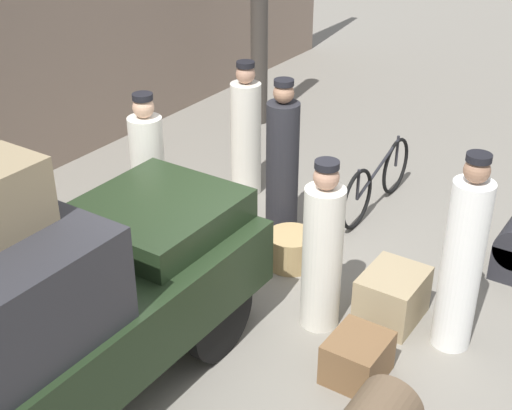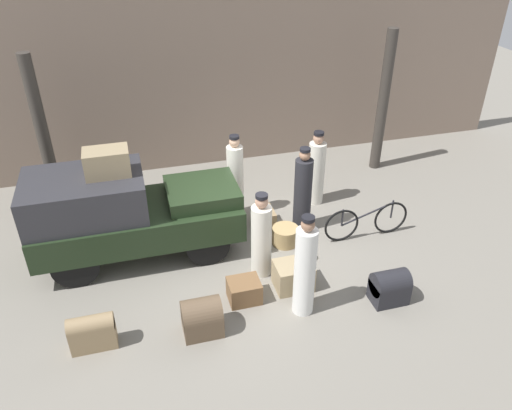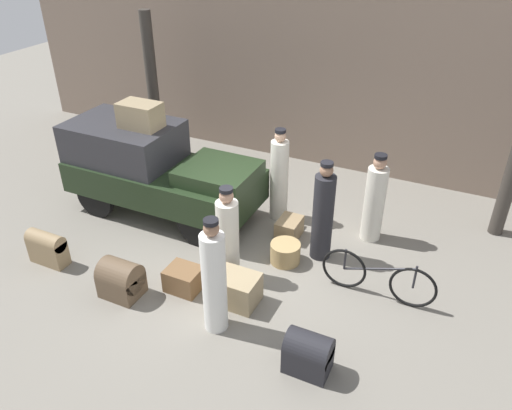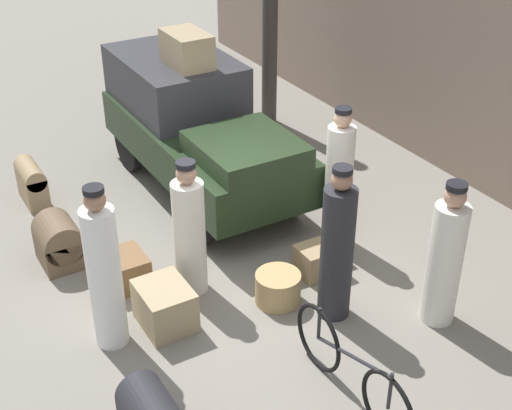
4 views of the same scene
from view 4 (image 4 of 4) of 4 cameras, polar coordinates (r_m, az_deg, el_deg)
name	(u,v)px [view 4 (image 4 of 4)]	position (r m, az deg, el deg)	size (l,w,h in m)	color
ground_plane	(233,270)	(8.65, -1.82, -5.19)	(30.00, 30.00, 0.00)	gray
station_building_facade	(506,36)	(10.04, 19.34, 12.66)	(16.00, 0.15, 4.50)	gray
canopy_pillar_left	(270,25)	(11.93, 1.12, 14.20)	(0.26, 0.26, 3.40)	#38332D
truck	(196,124)	(10.09, -4.84, 6.51)	(3.75, 1.54, 1.75)	black
bicycle	(351,370)	(6.84, 7.62, -12.95)	(1.78, 0.04, 0.76)	black
wicker_basket	(278,288)	(8.05, 1.76, -6.65)	(0.52, 0.52, 0.36)	tan
porter_lifting_near_truck	(104,274)	(7.27, -12.03, -5.44)	(0.35, 0.35, 1.85)	white
porter_carrying_trunk	(445,260)	(7.72, 14.88, -4.27)	(0.37, 0.37, 1.68)	silver
porter_standing_middle	(339,182)	(8.79, 6.63, 1.80)	(0.34, 0.34, 1.84)	silver
conductor_in_dark_uniform	(189,234)	(7.95, -5.35, -2.29)	(0.36, 0.36, 1.65)	silver
porter_with_bicycle	(337,249)	(7.55, 6.51, -3.55)	(0.36, 0.36, 1.81)	#232328
trunk_barrel_dark	(59,242)	(8.93, -15.46, -2.87)	(0.61, 0.49, 0.62)	brown
trunk_wicker_pale	(32,182)	(10.34, -17.50, 1.78)	(0.68, 0.29, 0.60)	#937A56
suitcase_black_upright	(126,270)	(8.45, -10.38, -5.11)	(0.54, 0.45, 0.39)	brown
trunk_large_brown	(165,306)	(7.76, -7.31, -8.02)	(0.64, 0.52, 0.48)	#9E8966
trunk_umber_medium	(319,259)	(8.53, 5.08, -4.36)	(0.39, 0.52, 0.37)	#937A56
trunk_on_truck_roof	(187,49)	(9.86, -5.55, 12.30)	(0.76, 0.49, 0.46)	#9E8966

